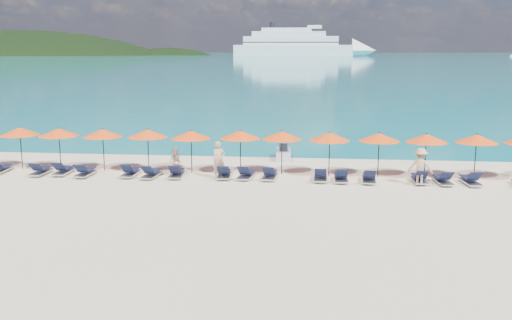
# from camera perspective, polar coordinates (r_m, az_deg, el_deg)

# --- Properties ---
(ground) EXTENTS (1400.00, 1400.00, 0.00)m
(ground) POSITION_cam_1_polar(r_m,az_deg,el_deg) (24.04, -0.75, -4.17)
(ground) COLOR beige
(sea) EXTENTS (1600.00, 1300.00, 0.01)m
(sea) POSITION_cam_1_polar(r_m,az_deg,el_deg) (683.07, 5.91, 10.46)
(sea) COLOR #1FA9B2
(sea) RESTS_ON ground
(headland_main) EXTENTS (374.00, 242.00, 126.50)m
(headland_main) POSITION_cam_1_polar(r_m,az_deg,el_deg) (640.80, -22.31, 6.26)
(headland_main) COLOR black
(headland_main) RESTS_ON ground
(headland_small) EXTENTS (162.00, 126.00, 85.50)m
(headland_small) POSITION_cam_1_polar(r_m,az_deg,el_deg) (604.12, -8.69, 7.00)
(headland_small) COLOR black
(headland_small) RESTS_ON ground
(cruise_ship) EXTENTS (129.91, 23.07, 36.07)m
(cruise_ship) POSITION_cam_1_polar(r_m,az_deg,el_deg) (534.68, 4.97, 11.34)
(cruise_ship) COLOR white
(cruise_ship) RESTS_ON ground
(jetski) EXTENTS (0.99, 2.27, 0.79)m
(jetski) POSITION_cam_1_polar(r_m,az_deg,el_deg) (33.28, 2.75, 0.67)
(jetski) COLOR #ACADC7
(jetski) RESTS_ON ground
(beachgoer_a) EXTENTS (0.81, 0.74, 1.85)m
(beachgoer_a) POSITION_cam_1_polar(r_m,az_deg,el_deg) (28.19, -3.72, 0.01)
(beachgoer_a) COLOR tan
(beachgoer_a) RESTS_ON ground
(beachgoer_b) EXTENTS (0.83, 0.74, 1.48)m
(beachgoer_b) POSITION_cam_1_polar(r_m,az_deg,el_deg) (28.82, -8.06, -0.21)
(beachgoer_b) COLOR tan
(beachgoer_b) RESTS_ON ground
(beachgoer_c) EXTENTS (1.25, 0.87, 1.77)m
(beachgoer_c) POSITION_cam_1_polar(r_m,az_deg,el_deg) (27.82, 16.12, -0.64)
(beachgoer_c) COLOR tan
(beachgoer_c) RESTS_ON ground
(umbrella_1) EXTENTS (2.10, 2.10, 2.28)m
(umbrella_1) POSITION_cam_1_polar(r_m,az_deg,el_deg) (32.69, -22.55, 2.65)
(umbrella_1) COLOR black
(umbrella_1) RESTS_ON ground
(umbrella_2) EXTENTS (2.10, 2.10, 2.28)m
(umbrella_2) POSITION_cam_1_polar(r_m,az_deg,el_deg) (31.61, -19.13, 2.63)
(umbrella_2) COLOR black
(umbrella_2) RESTS_ON ground
(umbrella_3) EXTENTS (2.10, 2.10, 2.28)m
(umbrella_3) POSITION_cam_1_polar(r_m,az_deg,el_deg) (30.69, -15.09, 2.62)
(umbrella_3) COLOR black
(umbrella_3) RESTS_ON ground
(umbrella_4) EXTENTS (2.10, 2.10, 2.28)m
(umbrella_4) POSITION_cam_1_polar(r_m,az_deg,el_deg) (30.05, -10.79, 2.64)
(umbrella_4) COLOR black
(umbrella_4) RESTS_ON ground
(umbrella_5) EXTENTS (2.10, 2.10, 2.28)m
(umbrella_5) POSITION_cam_1_polar(r_m,az_deg,el_deg) (29.22, -6.51, 2.53)
(umbrella_5) COLOR black
(umbrella_5) RESTS_ON ground
(umbrella_6) EXTENTS (2.10, 2.10, 2.28)m
(umbrella_6) POSITION_cam_1_polar(r_m,az_deg,el_deg) (29.07, -1.58, 2.55)
(umbrella_6) COLOR black
(umbrella_6) RESTS_ON ground
(umbrella_7) EXTENTS (2.10, 2.10, 2.28)m
(umbrella_7) POSITION_cam_1_polar(r_m,az_deg,el_deg) (28.86, 2.61, 2.48)
(umbrella_7) COLOR black
(umbrella_7) RESTS_ON ground
(umbrella_8) EXTENTS (2.10, 2.10, 2.28)m
(umbrella_8) POSITION_cam_1_polar(r_m,az_deg,el_deg) (28.66, 7.38, 2.34)
(umbrella_8) COLOR black
(umbrella_8) RESTS_ON ground
(umbrella_9) EXTENTS (2.10, 2.10, 2.28)m
(umbrella_9) POSITION_cam_1_polar(r_m,az_deg,el_deg) (28.90, 12.22, 2.25)
(umbrella_9) COLOR black
(umbrella_9) RESTS_ON ground
(umbrella_10) EXTENTS (2.10, 2.10, 2.28)m
(umbrella_10) POSITION_cam_1_polar(r_m,az_deg,el_deg) (29.14, 16.68, 2.11)
(umbrella_10) COLOR black
(umbrella_10) RESTS_ON ground
(umbrella_11) EXTENTS (2.10, 2.10, 2.28)m
(umbrella_11) POSITION_cam_1_polar(r_m,az_deg,el_deg) (29.78, 21.20, 2.01)
(umbrella_11) COLOR black
(umbrella_11) RESTS_ON ground
(lounger_2) EXTENTS (0.72, 1.73, 0.66)m
(lounger_2) POSITION_cam_1_polar(r_m,az_deg,el_deg) (32.32, -24.17, -0.77)
(lounger_2) COLOR silver
(lounger_2) RESTS_ON ground
(lounger_3) EXTENTS (0.65, 1.71, 0.66)m
(lounger_3) POSITION_cam_1_polar(r_m,az_deg,el_deg) (30.99, -20.73, -0.98)
(lounger_3) COLOR silver
(lounger_3) RESTS_ON ground
(lounger_4) EXTENTS (0.68, 1.72, 0.66)m
(lounger_4) POSITION_cam_1_polar(r_m,az_deg,el_deg) (30.69, -18.72, -0.96)
(lounger_4) COLOR silver
(lounger_4) RESTS_ON ground
(lounger_5) EXTENTS (0.62, 1.70, 0.66)m
(lounger_5) POSITION_cam_1_polar(r_m,az_deg,el_deg) (29.93, -16.72, -1.14)
(lounger_5) COLOR silver
(lounger_5) RESTS_ON ground
(lounger_6) EXTENTS (0.64, 1.71, 0.66)m
(lounger_6) POSITION_cam_1_polar(r_m,az_deg,el_deg) (29.34, -12.46, -1.17)
(lounger_6) COLOR silver
(lounger_6) RESTS_ON ground
(lounger_7) EXTENTS (0.76, 1.75, 0.66)m
(lounger_7) POSITION_cam_1_polar(r_m,az_deg,el_deg) (28.81, -10.42, -1.31)
(lounger_7) COLOR silver
(lounger_7) RESTS_ON ground
(lounger_8) EXTENTS (0.74, 1.74, 0.66)m
(lounger_8) POSITION_cam_1_polar(r_m,az_deg,el_deg) (28.69, -7.94, -1.29)
(lounger_8) COLOR silver
(lounger_8) RESTS_ON ground
(lounger_9) EXTENTS (0.76, 1.75, 0.66)m
(lounger_9) POSITION_cam_1_polar(r_m,az_deg,el_deg) (28.31, -3.22, -1.36)
(lounger_9) COLOR silver
(lounger_9) RESTS_ON ground
(lounger_10) EXTENTS (0.79, 1.75, 0.66)m
(lounger_10) POSITION_cam_1_polar(r_m,az_deg,el_deg) (28.15, -1.00, -1.42)
(lounger_10) COLOR silver
(lounger_10) RESTS_ON ground
(lounger_11) EXTENTS (0.71, 1.73, 0.66)m
(lounger_11) POSITION_cam_1_polar(r_m,az_deg,el_deg) (28.05, 1.39, -1.47)
(lounger_11) COLOR silver
(lounger_11) RESTS_ON ground
(lounger_12) EXTENTS (0.66, 1.71, 0.66)m
(lounger_12) POSITION_cam_1_polar(r_m,az_deg,el_deg) (27.87, 6.48, -1.61)
(lounger_12) COLOR silver
(lounger_12) RESTS_ON ground
(lounger_13) EXTENTS (0.64, 1.71, 0.66)m
(lounger_13) POSITION_cam_1_polar(r_m,az_deg,el_deg) (27.81, 8.51, -1.69)
(lounger_13) COLOR silver
(lounger_13) RESTS_ON ground
(lounger_14) EXTENTS (0.70, 1.73, 0.66)m
(lounger_14) POSITION_cam_1_polar(r_m,az_deg,el_deg) (27.86, 11.25, -1.76)
(lounger_14) COLOR silver
(lounger_14) RESTS_ON ground
(lounger_15) EXTENTS (0.63, 1.70, 0.66)m
(lounger_15) POSITION_cam_1_polar(r_m,az_deg,el_deg) (28.34, 16.02, -1.77)
(lounger_15) COLOR silver
(lounger_15) RESTS_ON ground
(lounger_16) EXTENTS (0.79, 1.75, 0.66)m
(lounger_16) POSITION_cam_1_polar(r_m,az_deg,el_deg) (28.42, 18.18, -1.85)
(lounger_16) COLOR silver
(lounger_16) RESTS_ON ground
(lounger_17) EXTENTS (0.79, 1.75, 0.66)m
(lounger_17) POSITION_cam_1_polar(r_m,az_deg,el_deg) (28.73, 20.65, -1.88)
(lounger_17) COLOR silver
(lounger_17) RESTS_ON ground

